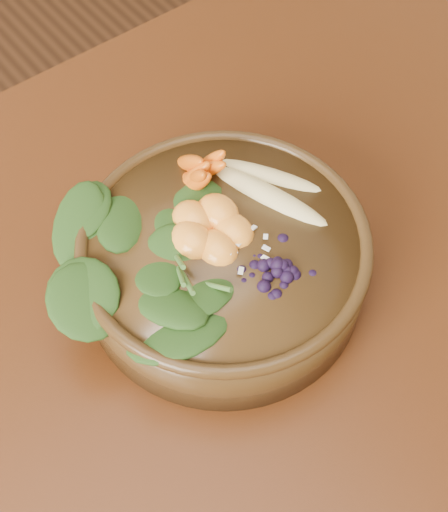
{
  "coord_description": "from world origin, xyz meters",
  "views": [
    {
      "loc": [
        0.09,
        -0.18,
        1.32
      ],
      "look_at": [
        0.31,
        0.09,
        0.79
      ],
      "focal_mm": 50.0,
      "sensor_mm": 36.0,
      "label": 1
    }
  ],
  "objects": [
    {
      "name": "carrot_cluster",
      "position": [
        0.34,
        0.17,
        0.85
      ],
      "size": [
        0.07,
        0.07,
        0.07
      ],
      "primitive_type": null,
      "rotation": [
        0.0,
        0.0,
        0.27
      ],
      "color": "#D66411",
      "rests_on": "stoneware_bowl"
    },
    {
      "name": "banana_halves",
      "position": [
        0.38,
        0.12,
        0.83
      ],
      "size": [
        0.09,
        0.15,
        0.02
      ],
      "rotation": [
        0.0,
        0.0,
        0.27
      ],
      "color": "#E0CC84",
      "rests_on": "stoneware_bowl"
    },
    {
      "name": "kale_heap",
      "position": [
        0.26,
        0.13,
        0.84
      ],
      "size": [
        0.2,
        0.19,
        0.04
      ],
      "primitive_type": null,
      "rotation": [
        0.0,
        0.0,
        0.27
      ],
      "color": "#244116",
      "rests_on": "stoneware_bowl"
    },
    {
      "name": "blueberry_pile",
      "position": [
        0.33,
        0.04,
        0.84
      ],
      "size": [
        0.14,
        0.12,
        0.04
      ],
      "primitive_type": null,
      "rotation": [
        0.0,
        0.0,
        0.27
      ],
      "color": "black",
      "rests_on": "stoneware_bowl"
    },
    {
      "name": "mandarin_cluster",
      "position": [
        0.31,
        0.11,
        0.83
      ],
      "size": [
        0.09,
        0.1,
        0.03
      ],
      "primitive_type": null,
      "rotation": [
        0.0,
        0.0,
        0.27
      ],
      "color": "orange",
      "rests_on": "stoneware_bowl"
    },
    {
      "name": "coconut_flakes",
      "position": [
        0.32,
        0.08,
        0.82
      ],
      "size": [
        0.09,
        0.08,
        0.01
      ],
      "primitive_type": null,
      "rotation": [
        0.0,
        0.0,
        0.27
      ],
      "color": "white",
      "rests_on": "stoneware_bowl"
    },
    {
      "name": "stoneware_bowl",
      "position": [
        0.31,
        0.09,
        0.78
      ],
      "size": [
        0.31,
        0.31,
        0.07
      ],
      "primitive_type": "cylinder",
      "rotation": [
        0.0,
        0.0,
        0.27
      ],
      "color": "#3D2812",
      "rests_on": "dining_table"
    }
  ]
}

